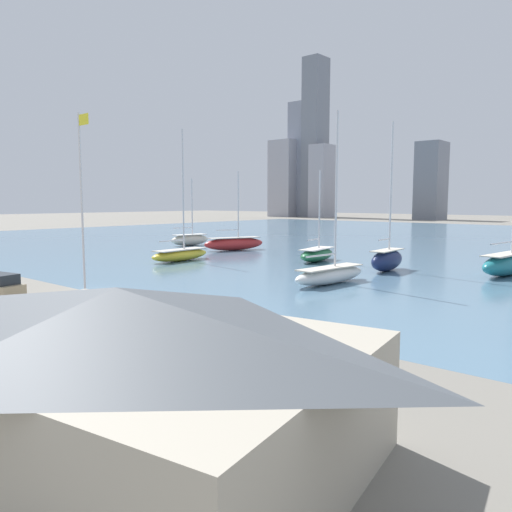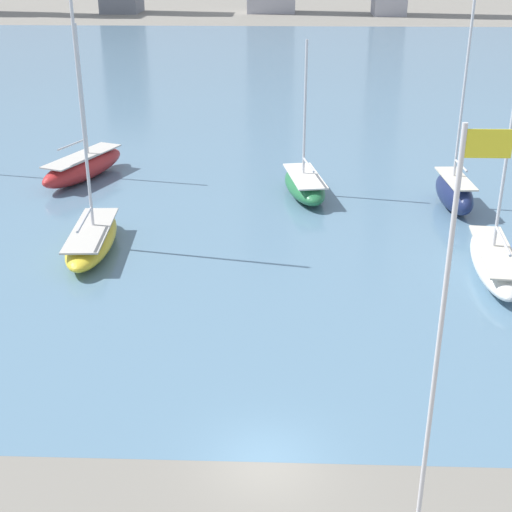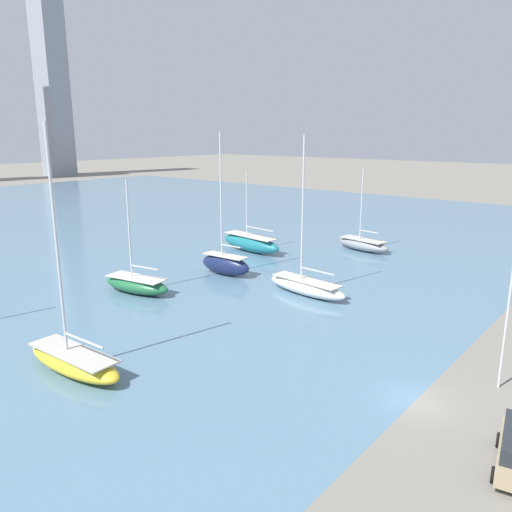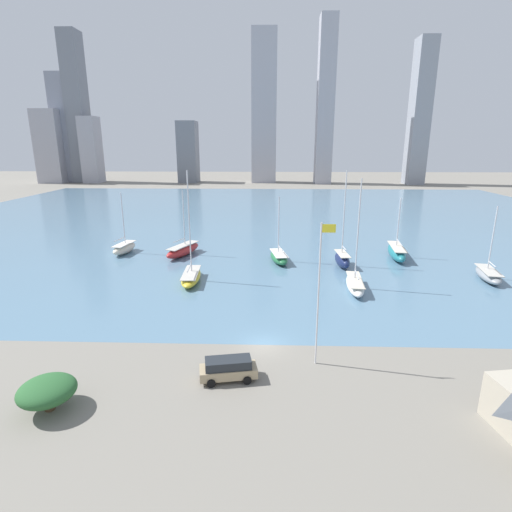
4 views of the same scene
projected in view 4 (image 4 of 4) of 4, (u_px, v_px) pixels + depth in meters
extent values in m
plane|color=gray|center=(264.00, 345.00, 39.09)|extent=(500.00, 500.00, 0.00)
cube|color=slate|center=(268.00, 218.00, 106.42)|extent=(180.00, 140.00, 0.00)
cylinder|color=silver|center=(318.00, 296.00, 34.09)|extent=(0.14, 0.14, 12.86)
cube|color=yellow|center=(329.00, 228.00, 32.46)|extent=(1.10, 0.03, 0.70)
cylinder|color=#4C3823|center=(49.00, 405.00, 29.50)|extent=(0.75, 0.75, 0.74)
ellipsoid|color=#285B2D|center=(47.00, 391.00, 29.17)|extent=(4.14, 4.14, 1.73)
cube|color=#9E9EA8|center=(52.00, 147.00, 198.43)|extent=(12.31, 13.01, 35.10)
cube|color=gray|center=(65.00, 129.00, 201.14)|extent=(8.60, 11.74, 52.28)
cube|color=slate|center=(78.00, 109.00, 196.83)|extent=(8.43, 10.19, 70.76)
cube|color=#9E9EA8|center=(91.00, 150.00, 198.08)|extent=(7.98, 9.68, 31.84)
cube|color=slate|center=(188.00, 152.00, 200.57)|extent=(9.29, 11.87, 29.78)
cube|color=#A8A8B2|center=(264.00, 109.00, 195.32)|extent=(12.02, 11.00, 70.85)
cube|color=#A8A8B2|center=(325.00, 103.00, 187.59)|extent=(7.73, 9.04, 74.77)
cube|color=#8E939E|center=(420.00, 114.00, 185.93)|extent=(8.00, 10.33, 64.95)
ellipsoid|color=#B72828|center=(183.00, 250.00, 70.10)|extent=(5.63, 9.56, 1.88)
cube|color=#BCB7AD|center=(183.00, 245.00, 69.86)|extent=(4.62, 7.84, 0.10)
cube|color=#2D2D33|center=(183.00, 253.00, 70.24)|extent=(0.77, 1.62, 0.85)
cylinder|color=silver|center=(184.00, 218.00, 69.17)|extent=(0.18, 0.18, 9.52)
cylinder|color=silver|center=(179.00, 240.00, 68.63)|extent=(1.40, 3.28, 0.14)
ellipsoid|color=beige|center=(124.00, 248.00, 71.49)|extent=(3.38, 7.07, 1.80)
cube|color=silver|center=(124.00, 244.00, 71.26)|extent=(2.77, 5.80, 0.10)
cube|color=#2D2D33|center=(125.00, 251.00, 71.63)|extent=(0.35, 1.23, 0.81)
cylinder|color=silver|center=(123.00, 218.00, 70.51)|extent=(0.18, 0.18, 8.98)
cylinder|color=silver|center=(120.00, 239.00, 69.73)|extent=(0.72, 3.58, 0.14)
ellipsoid|color=#19234C|center=(342.00, 260.00, 63.80)|extent=(2.26, 6.43, 2.19)
cube|color=beige|center=(343.00, 254.00, 63.52)|extent=(1.85, 5.27, 0.10)
cube|color=#2D2D33|center=(342.00, 263.00, 63.96)|extent=(0.22, 1.15, 0.98)
cylinder|color=silver|center=(344.00, 213.00, 62.21)|extent=(0.18, 0.18, 12.93)
cylinder|color=silver|center=(344.00, 248.00, 62.41)|extent=(0.28, 2.61, 0.14)
ellipsoid|color=#1E757F|center=(397.00, 252.00, 68.36)|extent=(3.71, 10.31, 2.11)
cube|color=beige|center=(397.00, 247.00, 68.09)|extent=(3.04, 8.46, 0.10)
cube|color=#2D2D33|center=(396.00, 256.00, 68.52)|extent=(0.39, 1.82, 0.95)
cylinder|color=silver|center=(399.00, 222.00, 67.69)|extent=(0.18, 0.18, 8.14)
cylinder|color=silver|center=(400.00, 242.00, 66.15)|extent=(0.76, 4.93, 0.14)
ellipsoid|color=#236B3D|center=(279.00, 257.00, 66.31)|extent=(3.78, 7.77, 1.56)
cube|color=silver|center=(279.00, 253.00, 66.11)|extent=(3.10, 6.37, 0.10)
cube|color=#2D2D33|center=(279.00, 260.00, 66.43)|extent=(0.39, 1.35, 0.70)
cylinder|color=silver|center=(279.00, 225.00, 65.38)|extent=(0.18, 0.18, 9.23)
cylinder|color=silver|center=(280.00, 248.00, 64.74)|extent=(0.73, 3.31, 0.14)
ellipsoid|color=gray|center=(488.00, 275.00, 57.57)|extent=(3.85, 8.07, 1.52)
cube|color=#BCB7AD|center=(489.00, 270.00, 57.38)|extent=(3.16, 6.62, 0.10)
cube|color=#2D2D33|center=(488.00, 278.00, 57.68)|extent=(0.40, 1.40, 0.68)
cylinder|color=silver|center=(493.00, 238.00, 56.68)|extent=(0.18, 0.18, 9.10)
cylinder|color=silver|center=(492.00, 264.00, 56.28)|extent=(0.64, 2.82, 0.14)
ellipsoid|color=yellow|center=(191.00, 277.00, 56.83)|extent=(3.01, 8.75, 1.40)
cube|color=#BCB7AD|center=(191.00, 273.00, 56.65)|extent=(2.47, 7.18, 0.10)
cube|color=#2D2D33|center=(191.00, 280.00, 56.93)|extent=(0.25, 1.56, 0.63)
cylinder|color=silver|center=(189.00, 222.00, 55.33)|extent=(0.18, 0.18, 14.20)
cylinder|color=silver|center=(189.00, 268.00, 55.09)|extent=(0.36, 3.89, 0.14)
ellipsoid|color=white|center=(355.00, 285.00, 53.68)|extent=(3.01, 9.04, 1.47)
cube|color=beige|center=(355.00, 280.00, 53.49)|extent=(2.46, 7.41, 0.10)
cube|color=#2D2D33|center=(355.00, 287.00, 53.79)|extent=(0.31, 1.60, 0.66)
cylinder|color=silver|center=(358.00, 230.00, 52.31)|extent=(0.18, 0.18, 13.32)
cylinder|color=silver|center=(357.00, 275.00, 51.96)|extent=(0.50, 3.89, 0.14)
cube|color=tan|center=(228.00, 371.00, 33.17)|extent=(4.98, 2.64, 0.80)
cube|color=#23282D|center=(228.00, 363.00, 32.96)|extent=(4.01, 2.25, 0.75)
cylinder|color=black|center=(211.00, 383.00, 32.19)|extent=(0.75, 0.38, 0.71)
cylinder|color=black|center=(210.00, 371.00, 33.95)|extent=(0.75, 0.38, 0.71)
cylinder|color=black|center=(247.00, 380.00, 32.61)|extent=(0.75, 0.38, 0.71)
cylinder|color=black|center=(245.00, 368.00, 34.37)|extent=(0.75, 0.38, 0.71)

